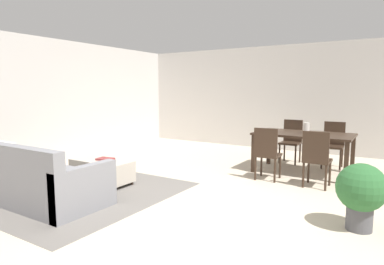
# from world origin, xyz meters

# --- Properties ---
(ground_plane) EXTENTS (10.80, 10.80, 0.00)m
(ground_plane) POSITION_xyz_m (0.00, 0.00, 0.00)
(ground_plane) COLOR beige
(wall_back) EXTENTS (9.00, 0.12, 2.70)m
(wall_back) POSITION_xyz_m (0.00, 5.00, 1.35)
(wall_back) COLOR beige
(wall_back) RESTS_ON ground_plane
(wall_left) EXTENTS (0.12, 11.00, 2.70)m
(wall_left) POSITION_xyz_m (-4.50, 0.50, 1.35)
(wall_left) COLOR beige
(wall_left) RESTS_ON ground_plane
(area_rug) EXTENTS (3.00, 2.80, 0.01)m
(area_rug) POSITION_xyz_m (-2.07, -0.33, 0.00)
(area_rug) COLOR slate
(area_rug) RESTS_ON ground_plane
(couch) EXTENTS (2.27, 0.95, 0.86)m
(couch) POSITION_xyz_m (-2.16, -0.93, 0.29)
(couch) COLOR gray
(couch) RESTS_ON ground_plane
(ottoman_table) EXTENTS (1.08, 0.48, 0.40)m
(ottoman_table) POSITION_xyz_m (-1.98, 0.21, 0.23)
(ottoman_table) COLOR #B7AD9E
(ottoman_table) RESTS_ON ground_plane
(dining_table) EXTENTS (1.73, 0.99, 0.76)m
(dining_table) POSITION_xyz_m (0.70, 2.71, 0.67)
(dining_table) COLOR #332319
(dining_table) RESTS_ON ground_plane
(dining_chair_near_left) EXTENTS (0.42, 0.42, 0.92)m
(dining_chair_near_left) POSITION_xyz_m (0.30, 1.86, 0.52)
(dining_chair_near_left) COLOR #332319
(dining_chair_near_left) RESTS_ON ground_plane
(dining_chair_near_right) EXTENTS (0.40, 0.40, 0.92)m
(dining_chair_near_right) POSITION_xyz_m (1.12, 1.84, 0.52)
(dining_chair_near_right) COLOR #332319
(dining_chair_near_right) RESTS_ON ground_plane
(dining_chair_far_left) EXTENTS (0.41, 0.41, 0.92)m
(dining_chair_far_left) POSITION_xyz_m (0.25, 3.55, 0.52)
(dining_chair_far_left) COLOR #332319
(dining_chair_far_left) RESTS_ON ground_plane
(dining_chair_far_right) EXTENTS (0.42, 0.42, 0.92)m
(dining_chair_far_right) POSITION_xyz_m (1.10, 3.54, 0.52)
(dining_chair_far_right) COLOR #332319
(dining_chair_far_right) RESTS_ON ground_plane
(vase_centerpiece) EXTENTS (0.11, 0.11, 0.20)m
(vase_centerpiece) POSITION_xyz_m (0.75, 2.68, 0.86)
(vase_centerpiece) COLOR silver
(vase_centerpiece) RESTS_ON dining_table
(book_on_ottoman) EXTENTS (0.28, 0.23, 0.03)m
(book_on_ottoman) POSITION_xyz_m (-1.93, 0.25, 0.41)
(book_on_ottoman) COLOR maroon
(book_on_ottoman) RESTS_ON ottoman_table
(potted_plant) EXTENTS (0.54, 0.54, 0.76)m
(potted_plant) POSITION_xyz_m (1.89, 0.42, 0.45)
(potted_plant) COLOR #4C4C51
(potted_plant) RESTS_ON ground_plane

